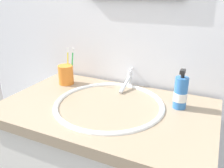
{
  "coord_description": "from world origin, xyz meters",
  "views": [
    {
      "loc": [
        0.43,
        -0.84,
        1.32
      ],
      "look_at": [
        0.01,
        0.05,
        0.93
      ],
      "focal_mm": 37.54,
      "sensor_mm": 36.0,
      "label": 1
    }
  ],
  "objects": [
    {
      "name": "faucet",
      "position": [
        0.01,
        0.25,
        0.88
      ],
      "size": [
        0.02,
        0.17,
        0.09
      ],
      "color": "silver",
      "rests_on": "sink_basin"
    },
    {
      "name": "sink_basin",
      "position": [
        0.01,
        0.02,
        0.8
      ],
      "size": [
        0.5,
        0.5,
        0.1
      ],
      "color": "white",
      "rests_on": "vanity_counter"
    },
    {
      "name": "tiled_wall_back",
      "position": [
        0.0,
        0.33,
        1.2
      ],
      "size": [
        2.15,
        0.04,
        2.4
      ],
      "primitive_type": "cube",
      "color": "silver",
      "rests_on": "ground"
    },
    {
      "name": "soap_dispenser",
      "position": [
        0.3,
        0.13,
        0.91
      ],
      "size": [
        0.06,
        0.06,
        0.18
      ],
      "color": "#3372BF",
      "rests_on": "vanity_counter"
    },
    {
      "name": "toothbrush_cup",
      "position": [
        -0.32,
        0.15,
        0.89
      ],
      "size": [
        0.08,
        0.08,
        0.1
      ],
      "primitive_type": "cylinder",
      "color": "orange",
      "rests_on": "vanity_counter"
    },
    {
      "name": "toothbrush_green",
      "position": [
        -0.29,
        0.17,
        0.96
      ],
      "size": [
        0.04,
        0.01,
        0.2
      ],
      "color": "green",
      "rests_on": "toothbrush_cup"
    },
    {
      "name": "toothbrush_yellow",
      "position": [
        -0.33,
        0.18,
        0.95
      ],
      "size": [
        0.02,
        0.04,
        0.19
      ],
      "color": "yellow",
      "rests_on": "toothbrush_cup"
    }
  ]
}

